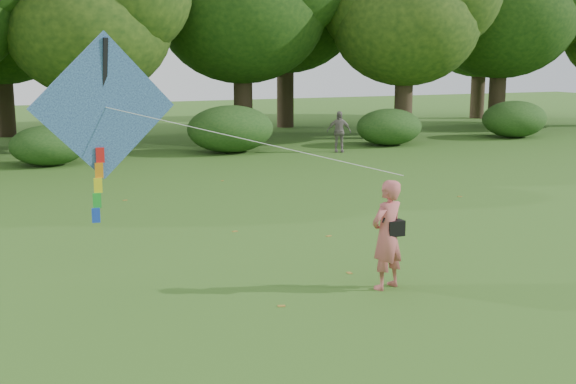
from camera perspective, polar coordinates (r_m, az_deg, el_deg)
name	(u,v)px	position (r m, az deg, el deg)	size (l,w,h in m)	color
ground	(411,300)	(11.82, 9.72, -8.38)	(100.00, 100.00, 0.00)	#265114
man_kite_flyer	(387,235)	(12.06, 7.84, -3.36)	(0.67, 0.44, 1.84)	#C55C5D
bystander_right	(339,132)	(28.96, 4.04, 4.78)	(0.96, 0.40, 1.64)	gray
crossbody_bag	(394,227)	(12.07, 8.40, -2.78)	(0.43, 0.20, 0.72)	black
flying_kite	(105,109)	(12.58, -14.29, 6.34)	(5.63, 2.69, 3.24)	#254CA1
tree_line	(164,14)	(33.20, -9.75, 13.69)	(54.70, 15.30, 9.48)	#3A2D1E
shrub_band	(139,136)	(27.65, -11.71, 4.37)	(39.15, 3.22, 1.88)	#264919
fallen_leaves	(303,252)	(14.37, 1.21, -4.73)	(11.34, 15.02, 0.01)	olive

